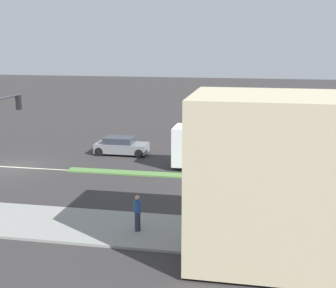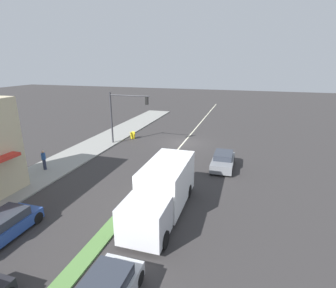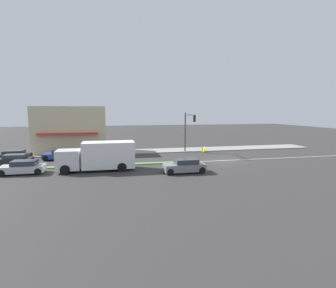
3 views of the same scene
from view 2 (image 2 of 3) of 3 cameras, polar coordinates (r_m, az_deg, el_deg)
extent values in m
plane|color=#333030|center=(14.62, -14.77, -20.00)|extent=(160.00, 160.00, 0.00)
cube|color=beige|center=(29.77, 3.38, 0.27)|extent=(0.16, 60.00, 0.01)
cylinder|color=#333338|center=(29.46, -12.21, 5.58)|extent=(0.18, 0.18, 5.60)
cylinder|color=#333338|center=(28.04, -8.44, 10.38)|extent=(4.50, 0.12, 0.12)
cube|color=black|center=(27.33, -4.64, 9.38)|extent=(0.28, 0.24, 0.84)
sphere|color=red|center=(27.42, -4.56, 9.98)|extent=(0.18, 0.18, 0.18)
sphere|color=gold|center=(27.45, -4.54, 9.42)|extent=(0.18, 0.18, 0.18)
sphere|color=green|center=(27.49, -4.53, 8.86)|extent=(0.18, 0.18, 0.18)
cylinder|color=#282D42|center=(24.29, -25.28, -4.04)|extent=(0.26, 0.26, 0.89)
cylinder|color=#284C8C|center=(24.06, -25.50, -2.43)|extent=(0.34, 0.34, 0.56)
sphere|color=tan|center=(23.94, -25.62, -1.55)|extent=(0.22, 0.22, 0.22)
cube|color=yellow|center=(31.62, -7.58, 1.96)|extent=(0.45, 0.21, 0.84)
cube|color=yellow|center=(31.34, -7.82, 1.81)|extent=(0.45, 0.21, 0.84)
cube|color=silver|center=(13.63, -5.09, -16.17)|extent=(2.28, 2.20, 1.90)
cube|color=white|center=(16.62, -0.13, -8.18)|extent=(2.40, 5.10, 2.60)
cylinder|color=black|center=(13.62, -0.84, -20.11)|extent=(0.28, 0.90, 0.90)
cylinder|color=black|center=(14.30, -9.55, -18.31)|extent=(0.28, 0.90, 0.90)
cylinder|color=black|center=(17.96, 4.41, -10.17)|extent=(0.28, 0.90, 0.90)
cylinder|color=black|center=(18.48, -2.22, -9.29)|extent=(0.28, 0.90, 0.90)
cube|color=slate|center=(23.04, 11.86, -3.91)|extent=(1.76, 3.95, 0.70)
cube|color=#2D333D|center=(23.02, 11.99, -2.39)|extent=(1.50, 2.17, 0.46)
cylinder|color=black|center=(21.63, 13.49, -6.03)|extent=(0.22, 0.65, 0.65)
cylinder|color=black|center=(21.75, 9.36, -5.64)|extent=(0.22, 0.65, 0.65)
cylinder|color=black|center=(24.52, 14.00, -3.24)|extent=(0.22, 0.65, 0.65)
cylinder|color=black|center=(24.62, 10.37, -2.91)|extent=(0.22, 0.65, 0.65)
cube|color=#2D333D|center=(10.99, -13.80, -27.58)|extent=(1.49, 2.15, 0.48)
cylinder|color=black|center=(12.07, -6.36, -26.98)|extent=(0.22, 0.64, 0.64)
cylinder|color=black|center=(12.62, -13.51, -25.03)|extent=(0.22, 0.64, 0.64)
cube|color=#284793|center=(16.60, -32.59, -15.46)|extent=(1.74, 4.13, 0.61)
cube|color=#2D333D|center=(16.45, -32.35, -13.54)|extent=(1.48, 2.27, 0.47)
cylinder|color=black|center=(17.07, -26.56, -14.16)|extent=(0.22, 0.66, 0.66)
cylinder|color=black|center=(18.09, -30.23, -12.91)|extent=(0.22, 0.66, 0.66)
camera|label=1|loc=(36.81, -56.21, 9.57)|focal=50.00mm
camera|label=3|loc=(26.84, 72.83, -0.92)|focal=28.00mm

